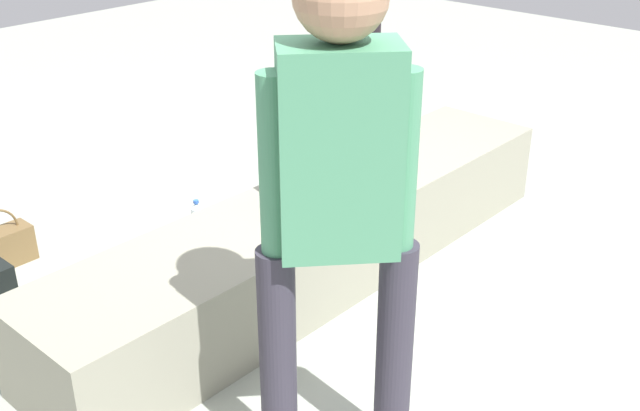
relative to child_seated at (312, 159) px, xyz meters
The scene contains 10 objects.
ground_plane 0.64m from the child_seated, 17.82° to the left, with size 12.00×12.00×0.00m, color #989E91.
concrete_ledge 0.43m from the child_seated, 17.82° to the left, with size 2.90×0.58×0.42m, color gray.
child_seated is the anchor object (origin of this frame).
adult_standing 1.15m from the child_seated, 133.16° to the right, with size 0.40×0.38×1.67m.
cake_plate 0.30m from the child_seated, 158.49° to the right, with size 0.22×0.22×0.07m.
gift_bag 1.08m from the child_seated, 45.91° to the left, with size 0.25×0.12×0.35m.
railing_post 2.14m from the child_seated, 31.59° to the left, with size 0.36×0.36×1.15m.
water_bottle_near_gift 0.95m from the child_seated, 93.26° to the left, with size 0.06×0.06×0.20m.
party_cup_red 0.99m from the child_seated, 112.10° to the left, with size 0.07×0.07×0.12m, color red.
cake_box_white 1.00m from the child_seated, 144.84° to the left, with size 0.31×0.28×0.12m, color white.
Camera 1 is at (-2.33, -2.12, 1.91)m, focal length 43.07 mm.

